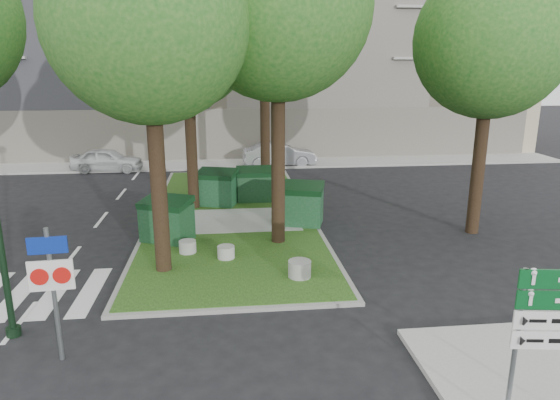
{
  "coord_description": "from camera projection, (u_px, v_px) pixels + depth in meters",
  "views": [
    {
      "loc": [
        0.33,
        -11.02,
        5.73
      ],
      "look_at": [
        1.86,
        2.75,
        2.0
      ],
      "focal_mm": 32.0,
      "sensor_mm": 36.0,
      "label": 1
    }
  ],
  "objects": [
    {
      "name": "ground",
      "position": [
        216.0,
        312.0,
        12.03
      ],
      "size": [
        120.0,
        120.0,
        0.0
      ],
      "primitive_type": "plane",
      "color": "black",
      "rests_on": "ground"
    },
    {
      "name": "median_island",
      "position": [
        231.0,
        214.0,
        19.74
      ],
      "size": [
        6.0,
        16.0,
        0.12
      ],
      "primitive_type": "cube",
      "color": "#1C4212",
      "rests_on": "ground"
    },
    {
      "name": "median_kerb",
      "position": [
        231.0,
        214.0,
        19.75
      ],
      "size": [
        6.3,
        16.3,
        0.1
      ],
      "primitive_type": "cube",
      "color": "gray",
      "rests_on": "ground"
    },
    {
      "name": "building_sidewalk",
      "position": [
        220.0,
        164.0,
        29.77
      ],
      "size": [
        42.0,
        3.0,
        0.12
      ],
      "primitive_type": "cube",
      "color": "#999993",
      "rests_on": "ground"
    },
    {
      "name": "zebra_crossing",
      "position": [
        73.0,
        292.0,
        13.07
      ],
      "size": [
        5.0,
        3.0,
        0.01
      ],
      "primitive_type": "cube",
      "color": "silver",
      "rests_on": "ground"
    },
    {
      "name": "apartment_building",
      "position": [
        217.0,
        33.0,
        34.9
      ],
      "size": [
        41.0,
        12.0,
        16.0
      ],
      "primitive_type": "cube",
      "color": "tan",
      "rests_on": "ground"
    },
    {
      "name": "tree_median_near_left",
      "position": [
        150.0,
        0.0,
        12.43
      ],
      "size": [
        5.2,
        5.2,
        10.53
      ],
      "color": "black",
      "rests_on": "ground"
    },
    {
      "name": "tree_median_mid",
      "position": [
        189.0,
        32.0,
        18.81
      ],
      "size": [
        4.8,
        4.8,
        9.99
      ],
      "color": "black",
      "rests_on": "ground"
    },
    {
      "name": "tree_median_far",
      "position": [
        266.0,
        4.0,
        21.68
      ],
      "size": [
        5.8,
        5.8,
        11.93
      ],
      "color": "black",
      "rests_on": "ground"
    },
    {
      "name": "tree_street_right",
      "position": [
        495.0,
        26.0,
        16.04
      ],
      "size": [
        5.0,
        5.0,
        10.06
      ],
      "color": "black",
      "rests_on": "ground"
    },
    {
      "name": "dumpster_a",
      "position": [
        167.0,
        220.0,
        16.46
      ],
      "size": [
        1.91,
        1.67,
        1.48
      ],
      "rotation": [
        0.0,
        0.0,
        -0.43
      ],
      "color": "#0F391A",
      "rests_on": "median_island"
    },
    {
      "name": "dumpster_b",
      "position": [
        217.0,
        188.0,
        20.76
      ],
      "size": [
        1.86,
        1.54,
        1.49
      ],
      "rotation": [
        0.0,
        0.0,
        -0.3
      ],
      "color": "#123F20",
      "rests_on": "median_island"
    },
    {
      "name": "dumpster_c",
      "position": [
        255.0,
        184.0,
        21.42
      ],
      "size": [
        1.55,
        1.09,
        1.43
      ],
      "rotation": [
        0.0,
        0.0,
        -0.01
      ],
      "color": "#103619",
      "rests_on": "median_island"
    },
    {
      "name": "dumpster_d",
      "position": [
        300.0,
        204.0,
        18.19
      ],
      "size": [
        1.92,
        1.59,
        1.54
      ],
      "rotation": [
        0.0,
        0.0,
        -0.3
      ],
      "color": "#134020",
      "rests_on": "median_island"
    },
    {
      "name": "bollard_left",
      "position": [
        188.0,
        247.0,
        15.48
      ],
      "size": [
        0.53,
        0.53,
        0.38
      ],
      "primitive_type": "cylinder",
      "color": "#9D9C98",
      "rests_on": "median_island"
    },
    {
      "name": "bollard_right",
      "position": [
        300.0,
        269.0,
        13.69
      ],
      "size": [
        0.64,
        0.64,
        0.45
      ],
      "primitive_type": "cylinder",
      "color": "gray",
      "rests_on": "median_island"
    },
    {
      "name": "bollard_mid",
      "position": [
        226.0,
        252.0,
        15.03
      ],
      "size": [
        0.52,
        0.52,
        0.37
      ],
      "primitive_type": "cylinder",
      "color": "#A1A29C",
      "rests_on": "median_island"
    },
    {
      "name": "litter_bin",
      "position": [
        279.0,
        175.0,
        24.89
      ],
      "size": [
        0.37,
        0.37,
        0.66
      ],
      "primitive_type": "cylinder",
      "color": "orange",
      "rests_on": "median_island"
    },
    {
      "name": "traffic_sign_pole",
      "position": [
        52.0,
        277.0,
        9.61
      ],
      "size": [
        0.84,
        0.1,
        2.79
      ],
      "rotation": [
        0.0,
        0.0,
        0.07
      ],
      "color": "slate",
      "rests_on": "ground"
    },
    {
      "name": "directional_sign",
      "position": [
        556.0,
        323.0,
        7.68
      ],
      "size": [
        1.33,
        0.25,
        2.68
      ],
      "rotation": [
        0.0,
        0.0,
        -0.14
      ],
      "color": "slate",
      "rests_on": "sidewalk_corner"
    },
    {
      "name": "car_white",
      "position": [
        107.0,
        160.0,
        27.87
      ],
      "size": [
        3.99,
        1.86,
        1.32
      ],
      "primitive_type": "imported",
      "rotation": [
        0.0,
        0.0,
        1.49
      ],
      "color": "silver",
      "rests_on": "ground"
    },
    {
      "name": "car_silver",
      "position": [
        279.0,
        154.0,
        29.32
      ],
      "size": [
        4.33,
        1.66,
        1.41
      ],
      "primitive_type": "imported",
      "rotation": [
        0.0,
        0.0,
        1.61
      ],
      "color": "#929399",
      "rests_on": "ground"
    }
  ]
}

